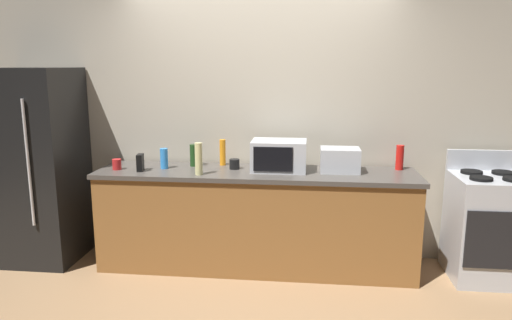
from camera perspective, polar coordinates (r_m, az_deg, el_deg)
name	(u,v)px	position (r m, az deg, el deg)	size (l,w,h in m)	color
ground_plane	(251,286)	(4.13, -0.64, -14.86)	(8.00, 8.00, 0.00)	#93704C
back_wall	(261,116)	(4.53, 0.58, 5.36)	(6.40, 0.10, 2.70)	#B2A893
counter_run	(256,219)	(4.32, 0.00, -7.14)	(2.84, 0.64, 0.90)	brown
refrigerator	(38,166)	(4.87, -24.71, -0.62)	(0.72, 0.73, 1.80)	black
stove_range	(487,227)	(4.57, 26.03, -7.20)	(0.60, 0.61, 1.08)	#B7BABF
microwave	(279,156)	(4.21, 2.76, 0.54)	(0.48, 0.35, 0.27)	#B7BABF
toaster_oven	(340,160)	(4.22, 10.05, 0.01)	(0.34, 0.26, 0.21)	#B7BABF
cordless_phone	(140,163)	(4.32, -13.74, -0.30)	(0.05, 0.11, 0.15)	black
bottle_hot_sauce	(400,157)	(4.43, 16.89, 0.29)	(0.07, 0.07, 0.22)	red
bottle_vinegar	(199,159)	(4.07, -6.91, 0.14)	(0.06, 0.06, 0.28)	beige
bottle_wine	(194,155)	(4.43, -7.44, 0.58)	(0.08, 0.08, 0.20)	#1E3F19
bottle_dish_soap	(223,152)	(4.44, -4.03, 0.93)	(0.06, 0.06, 0.24)	orange
bottle_spray_cleaner	(164,158)	(4.37, -10.99, 0.18)	(0.07, 0.07, 0.18)	#338CE5
mug_black	(234,164)	(4.28, -2.60, -0.50)	(0.09, 0.09, 0.09)	black
mug_red	(117,164)	(4.43, -16.38, -0.51)	(0.08, 0.08, 0.09)	red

